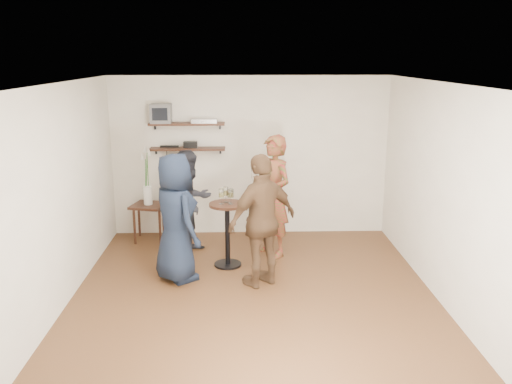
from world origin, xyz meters
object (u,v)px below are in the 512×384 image
(crt_monitor, at_px, (161,113))
(dvd_deck, at_px, (204,121))
(person_plaid, at_px, (274,196))
(radio, at_px, (190,145))
(person_dark, at_px, (190,202))
(person_navy, at_px, (175,218))
(person_brown, at_px, (263,221))
(side_table, at_px, (149,210))
(drinks_table, at_px, (227,226))

(crt_monitor, height_order, dvd_deck, crt_monitor)
(crt_monitor, height_order, person_plaid, crt_monitor)
(radio, xyz_separation_m, person_plaid, (1.28, -0.93, -0.62))
(person_dark, distance_m, person_navy, 1.05)
(dvd_deck, height_order, person_dark, dvd_deck)
(person_dark, height_order, person_brown, person_brown)
(person_plaid, xyz_separation_m, person_navy, (-1.33, -0.91, -0.05))
(crt_monitor, bearing_deg, side_table, -135.32)
(side_table, bearing_deg, drinks_table, -41.63)
(radio, xyz_separation_m, person_brown, (1.07, -2.03, -0.65))
(dvd_deck, distance_m, person_dark, 1.38)
(dvd_deck, bearing_deg, person_plaid, -41.37)
(dvd_deck, relative_size, radio, 1.82)
(crt_monitor, relative_size, person_navy, 0.19)
(radio, bearing_deg, drinks_table, -66.05)
(radio, distance_m, person_plaid, 1.70)
(dvd_deck, xyz_separation_m, person_brown, (0.84, -2.03, -1.03))
(person_navy, bearing_deg, crt_monitor, -22.86)
(person_navy, height_order, person_brown, person_brown)
(person_plaid, relative_size, person_navy, 1.06)
(drinks_table, height_order, person_navy, person_navy)
(crt_monitor, bearing_deg, person_brown, -53.17)
(crt_monitor, relative_size, person_brown, 0.19)
(drinks_table, distance_m, person_plaid, 0.86)
(side_table, bearing_deg, radio, 18.66)
(person_plaid, bearing_deg, person_navy, -89.29)
(side_table, height_order, person_plaid, person_plaid)
(drinks_table, xyz_separation_m, person_dark, (-0.56, 0.58, 0.19))
(crt_monitor, height_order, person_dark, crt_monitor)
(radio, xyz_separation_m, side_table, (-0.68, -0.23, -1.02))
(drinks_table, relative_size, person_plaid, 0.51)
(crt_monitor, bearing_deg, person_plaid, -28.19)
(drinks_table, bearing_deg, side_table, 138.37)
(person_brown, bearing_deg, person_plaid, -135.84)
(crt_monitor, distance_m, radio, 0.67)
(drinks_table, xyz_separation_m, person_plaid, (0.67, 0.45, 0.31))
(radio, xyz_separation_m, person_dark, (0.04, -0.80, -0.74))
(crt_monitor, height_order, person_navy, crt_monitor)
(side_table, xyz_separation_m, drinks_table, (1.29, -1.14, 0.09))
(crt_monitor, xyz_separation_m, dvd_deck, (0.68, 0.00, -0.12))
(crt_monitor, distance_m, side_table, 1.55)
(dvd_deck, relative_size, person_plaid, 0.22)
(crt_monitor, height_order, drinks_table, crt_monitor)
(drinks_table, bearing_deg, person_brown, -54.75)
(person_brown, bearing_deg, radio, -97.36)
(radio, relative_size, person_dark, 0.14)
(radio, distance_m, person_brown, 2.39)
(drinks_table, bearing_deg, person_plaid, 33.58)
(crt_monitor, bearing_deg, radio, 0.00)
(side_table, distance_m, person_dark, 0.96)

